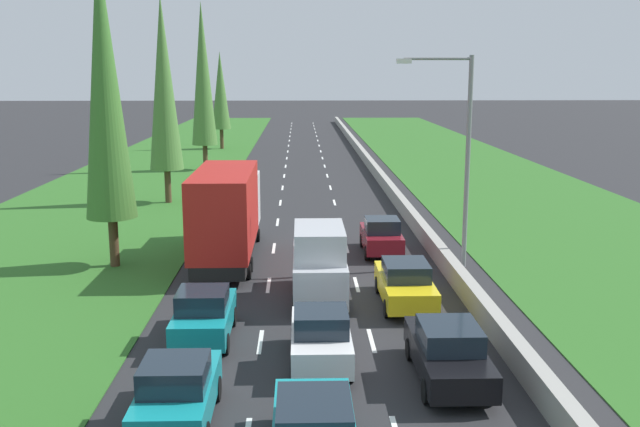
# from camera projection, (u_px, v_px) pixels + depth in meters

# --- Properties ---
(ground_plane) EXTENTS (300.00, 300.00, 0.00)m
(ground_plane) POSITION_uv_depth(u_px,v_px,m) (305.00, 171.00, 60.49)
(ground_plane) COLOR #28282B
(ground_plane) RESTS_ON ground
(grass_verge_left) EXTENTS (14.00, 140.00, 0.04)m
(grass_verge_left) POSITION_uv_depth(u_px,v_px,m) (157.00, 171.00, 60.13)
(grass_verge_left) COLOR #2D6623
(grass_verge_left) RESTS_ON ground
(grass_verge_right) EXTENTS (14.00, 140.00, 0.04)m
(grass_verge_right) POSITION_uv_depth(u_px,v_px,m) (472.00, 170.00, 60.89)
(grass_verge_right) COLOR #2D6623
(grass_verge_right) RESTS_ON ground
(median_barrier) EXTENTS (0.44, 120.00, 0.85)m
(median_barrier) POSITION_uv_depth(u_px,v_px,m) (372.00, 166.00, 60.57)
(median_barrier) COLOR #9E9B93
(median_barrier) RESTS_ON ground
(lane_markings) EXTENTS (3.64, 116.00, 0.01)m
(lane_markings) POSITION_uv_depth(u_px,v_px,m) (305.00, 171.00, 60.49)
(lane_markings) COLOR white
(lane_markings) RESTS_ON ground
(white_hatchback_centre_lane) EXTENTS (1.74, 3.90, 1.72)m
(white_hatchback_centre_lane) POSITION_uv_depth(u_px,v_px,m) (321.00, 337.00, 20.36)
(white_hatchback_centre_lane) COLOR white
(white_hatchback_centre_lane) RESTS_ON ground
(teal_hatchback_left_lane) EXTENTS (1.74, 3.90, 1.72)m
(teal_hatchback_left_lane) POSITION_uv_depth(u_px,v_px,m) (177.00, 392.00, 16.85)
(teal_hatchback_left_lane) COLOR teal
(teal_hatchback_left_lane) RESTS_ON ground
(silver_van_centre_lane) EXTENTS (1.96, 4.90, 2.82)m
(silver_van_centre_lane) POSITION_uv_depth(u_px,v_px,m) (319.00, 263.00, 26.05)
(silver_van_centre_lane) COLOR silver
(silver_van_centre_lane) RESTS_ON ground
(teal_hatchback_left_lane_third) EXTENTS (1.74, 3.90, 1.72)m
(teal_hatchback_left_lane_third) POSITION_uv_depth(u_px,v_px,m) (204.00, 315.00, 22.21)
(teal_hatchback_left_lane_third) COLOR teal
(teal_hatchback_left_lane_third) RESTS_ON ground
(black_sedan_right_lane) EXTENTS (1.82, 4.50, 1.64)m
(black_sedan_right_lane) POSITION_uv_depth(u_px,v_px,m) (448.00, 352.00, 19.33)
(black_sedan_right_lane) COLOR black
(black_sedan_right_lane) RESTS_ON ground
(yellow_sedan_right_lane) EXTENTS (1.82, 4.50, 1.64)m
(yellow_sedan_right_lane) POSITION_uv_depth(u_px,v_px,m) (405.00, 283.00, 25.63)
(yellow_sedan_right_lane) COLOR yellow
(yellow_sedan_right_lane) RESTS_ON ground
(maroon_hatchback_right_lane) EXTENTS (1.74, 3.90, 1.72)m
(maroon_hatchback_right_lane) POSITION_uv_depth(u_px,v_px,m) (381.00, 236.00, 32.85)
(maroon_hatchback_right_lane) COLOR maroon
(maroon_hatchback_right_lane) RESTS_ON ground
(red_box_truck_left_lane) EXTENTS (2.46, 9.40, 4.18)m
(red_box_truck_left_lane) POSITION_uv_depth(u_px,v_px,m) (227.00, 212.00, 31.50)
(red_box_truck_left_lane) COLOR black
(red_box_truck_left_lane) RESTS_ON ground
(poplar_tree_second) EXTENTS (2.14, 2.14, 13.59)m
(poplar_tree_second) POSITION_uv_depth(u_px,v_px,m) (105.00, 83.00, 29.27)
(poplar_tree_second) COLOR #4C3823
(poplar_tree_second) RESTS_ON ground
(poplar_tree_third) EXTENTS (2.13, 2.13, 13.02)m
(poplar_tree_third) POSITION_uv_depth(u_px,v_px,m) (164.00, 84.00, 44.24)
(poplar_tree_third) COLOR #4C3823
(poplar_tree_third) RESTS_ON ground
(poplar_tree_fourth) EXTENTS (2.15, 2.15, 14.08)m
(poplar_tree_fourth) POSITION_uv_depth(u_px,v_px,m) (203.00, 74.00, 59.36)
(poplar_tree_fourth) COLOR #4C3823
(poplar_tree_fourth) RESTS_ON ground
(poplar_tree_fifth) EXTENTS (2.06, 2.06, 10.45)m
(poplar_tree_fifth) POSITION_uv_depth(u_px,v_px,m) (220.00, 91.00, 76.33)
(poplar_tree_fifth) COLOR #4C3823
(poplar_tree_fifth) RESTS_ON ground
(street_light_mast) EXTENTS (3.20, 0.28, 9.00)m
(street_light_mast) POSITION_uv_depth(u_px,v_px,m) (460.00, 147.00, 29.79)
(street_light_mast) COLOR gray
(street_light_mast) RESTS_ON ground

